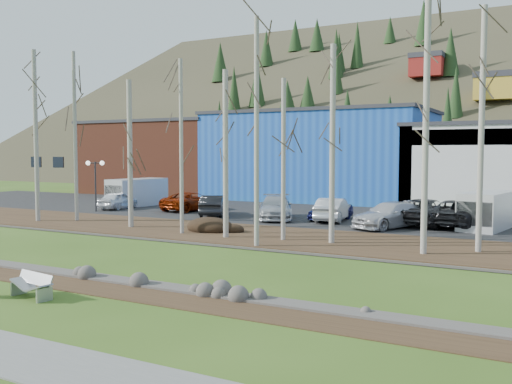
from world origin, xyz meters
The scene contains 35 objects.
ground centered at (0.00, 0.00, 0.00)m, with size 200.00×200.00×0.00m, color #375417.
dirt_strip centered at (0.00, 2.10, 0.01)m, with size 80.00×1.80×0.03m, color #382616.
near_bank_rocks centered at (0.00, 3.10, 0.00)m, with size 80.00×0.80×0.50m, color #47423D, non-canonical shape.
river centered at (0.00, 7.20, 0.00)m, with size 80.00×8.00×0.90m, color black, non-canonical shape.
far_bank_rocks centered at (0.00, 11.30, 0.00)m, with size 80.00×0.80×0.46m, color #47423D, non-canonical shape.
far_bank centered at (0.00, 14.50, 0.07)m, with size 80.00×7.00×0.15m, color #382616.
parking_lot centered at (0.00, 25.00, 0.07)m, with size 80.00×14.00×0.14m, color black.
building_brick centered at (-24.00, 39.00, 3.91)m, with size 16.32×12.24×7.80m.
building_blue centered at (-6.00, 39.00, 4.16)m, with size 20.40×12.24×8.30m.
hillside centered at (0.00, 84.00, 17.50)m, with size 160.00×72.00×35.00m, color #373421, non-canonical shape.
bench_damaged centered at (0.11, 0.20, 0.38)m, with size 1.75×0.81×0.75m.
seagull centered at (-0.81, 0.82, 0.18)m, with size 0.46×0.21×0.33m.
dirt_mound centered at (-2.66, 14.49, 0.42)m, with size 2.80×1.98×0.55m, color black.
birch_0 centered at (-14.78, 13.23, 5.49)m, with size 0.28×0.28×10.69m.
birch_1 centered at (-12.79, 14.57, 5.46)m, with size 0.23×0.23×10.62m.
birch_2 centered at (-7.60, 13.71, 4.38)m, with size 0.29×0.29×8.46m.
birch_3 centered at (-3.50, 13.04, 4.77)m, with size 0.20×0.20×9.23m.
birch_4 centered at (-0.67, 12.92, 4.38)m, with size 0.27×0.27×8.46m.
birch_5 centered at (2.29, 13.50, 4.11)m, with size 0.22×0.22×7.92m.
birch_6 centered at (1.98, 11.30, 5.38)m, with size 0.23×0.23×10.46m.
birch_7 centered at (4.73, 13.76, 4.84)m, with size 0.27×0.27×9.38m.
birch_8 centered at (9.24, 12.84, 5.58)m, with size 0.27×0.27×10.85m.
birch_9 centered at (11.24, 14.49, 5.42)m, with size 0.25×0.25×10.55m.
street_lamp centered at (-15.70, 19.27, 3.06)m, with size 1.36×0.68×3.71m.
car_0 centered at (-15.61, 21.55, 0.79)m, with size 1.54×3.83×1.30m, color white.
car_1 centered at (-6.66, 21.08, 0.84)m, with size 1.48×4.25×1.40m, color black.
car_2 centered at (-9.88, 23.09, 0.83)m, with size 2.28×4.95×1.38m, color #8D2406.
car_3 centered at (-2.02, 21.34, 0.89)m, with size 2.11×5.19×1.51m, color #AFB2B7.
car_4 centered at (1.41, 22.38, 0.77)m, with size 1.50×3.72×1.27m, color navy.
car_5 centered at (1.69, 22.00, 0.87)m, with size 1.55×4.44×1.46m, color silver.
car_6 centered at (7.23, 22.81, 0.92)m, with size 2.59×5.62×1.56m, color black.
car_7 centered at (5.73, 20.50, 0.88)m, with size 2.06×5.07×1.47m, color silver.
car_8 centered at (9.04, 22.81, 0.92)m, with size 2.59×5.62×1.56m, color black.
van_white centered at (10.65, 22.49, 1.19)m, with size 2.80×5.06×2.09m.
van_grey centered at (-16.02, 24.03, 1.23)m, with size 2.65×5.20×2.18m.
Camera 1 is at (14.38, -11.75, 4.47)m, focal length 40.00 mm.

